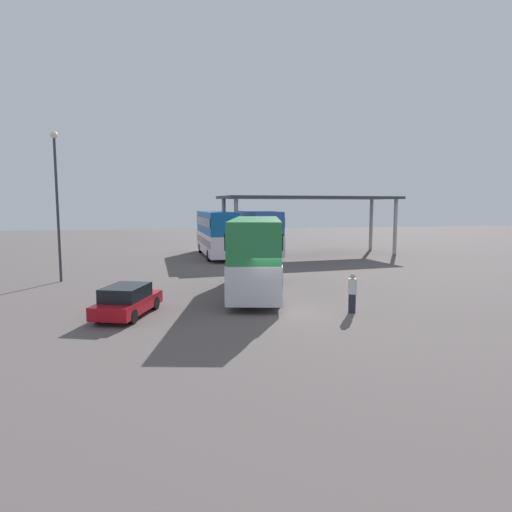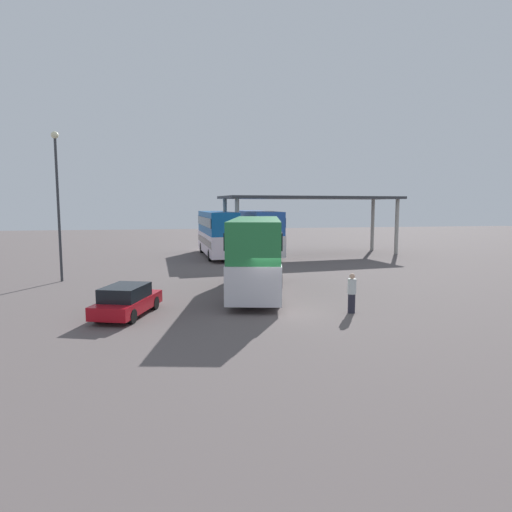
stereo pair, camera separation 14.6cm
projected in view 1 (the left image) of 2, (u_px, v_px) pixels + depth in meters
ground_plane at (277, 311)px, 20.31m from camera, size 140.00×140.00×0.00m
double_decker_main at (256, 252)px, 24.34m from camera, size 4.64×10.73×4.03m
parked_hatchback at (127, 301)px, 19.24m from camera, size 2.88×4.37×1.35m
double_decker_near_canopy at (216, 232)px, 41.38m from camera, size 2.89×11.28×4.14m
double_decker_mid_row at (257, 231)px, 42.44m from camera, size 2.68×11.58×4.17m
depot_canopy at (311, 201)px, 42.30m from camera, size 17.73×7.60×5.57m
lamppost_tall at (57, 190)px, 27.33m from camera, size 0.44×0.44×9.19m
pedestrian_waiting at (352, 293)px, 19.80m from camera, size 0.38×0.38×1.77m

